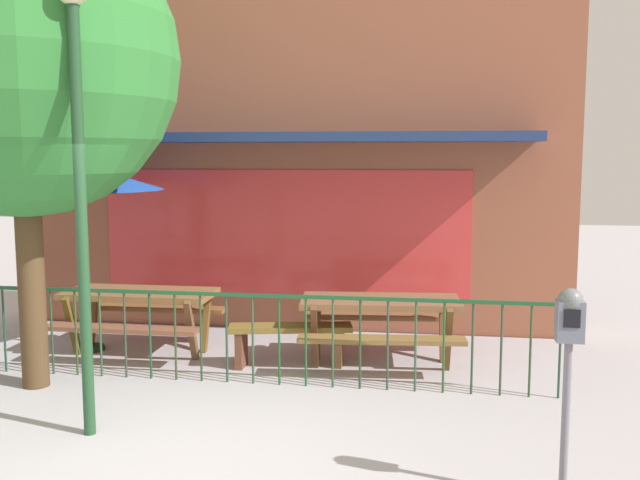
{
  "coord_description": "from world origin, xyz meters",
  "views": [
    {
      "loc": [
        1.92,
        -5.07,
        2.43
      ],
      "look_at": [
        0.8,
        2.46,
        1.5
      ],
      "focal_mm": 40.07,
      "sensor_mm": 36.0,
      "label": 1
    }
  ],
  "objects_px": {
    "picnic_table_right": "(380,313)",
    "street_tree": "(20,61)",
    "parking_meter_near": "(569,338)",
    "street_lamp": "(78,139)",
    "patio_bench": "(290,336)",
    "patio_umbrella": "(83,179)",
    "picnic_table_left": "(140,304)"
  },
  "relations": [
    {
      "from": "patio_bench",
      "to": "street_tree",
      "type": "distance_m",
      "value": 4.04
    },
    {
      "from": "parking_meter_near",
      "to": "street_tree",
      "type": "relative_size",
      "value": 0.31
    },
    {
      "from": "picnic_table_left",
      "to": "patio_bench",
      "type": "height_order",
      "value": "picnic_table_left"
    },
    {
      "from": "parking_meter_near",
      "to": "street_tree",
      "type": "distance_m",
      "value": 5.72
    },
    {
      "from": "patio_umbrella",
      "to": "street_lamp",
      "type": "relative_size",
      "value": 0.59
    },
    {
      "from": "street_tree",
      "to": "street_lamp",
      "type": "distance_m",
      "value": 1.79
    },
    {
      "from": "picnic_table_right",
      "to": "patio_bench",
      "type": "distance_m",
      "value": 1.06
    },
    {
      "from": "picnic_table_left",
      "to": "street_tree",
      "type": "relative_size",
      "value": 0.37
    },
    {
      "from": "picnic_table_left",
      "to": "patio_umbrella",
      "type": "xyz_separation_m",
      "value": [
        -0.69,
        0.04,
        1.51
      ]
    },
    {
      "from": "parking_meter_near",
      "to": "street_lamp",
      "type": "relative_size",
      "value": 0.39
    },
    {
      "from": "picnic_table_right",
      "to": "parking_meter_near",
      "type": "relative_size",
      "value": 1.26
    },
    {
      "from": "picnic_table_left",
      "to": "street_lamp",
      "type": "height_order",
      "value": "street_lamp"
    },
    {
      "from": "patio_umbrella",
      "to": "street_tree",
      "type": "distance_m",
      "value": 1.83
    },
    {
      "from": "picnic_table_left",
      "to": "parking_meter_near",
      "type": "height_order",
      "value": "parking_meter_near"
    },
    {
      "from": "picnic_table_right",
      "to": "street_tree",
      "type": "distance_m",
      "value": 4.63
    },
    {
      "from": "picnic_table_left",
      "to": "patio_bench",
      "type": "relative_size",
      "value": 1.26
    },
    {
      "from": "picnic_table_right",
      "to": "patio_bench",
      "type": "xyz_separation_m",
      "value": [
        -1.01,
        -0.21,
        -0.26
      ]
    },
    {
      "from": "patio_umbrella",
      "to": "parking_meter_near",
      "type": "bearing_deg",
      "value": -31.86
    },
    {
      "from": "patio_umbrella",
      "to": "street_tree",
      "type": "height_order",
      "value": "street_tree"
    },
    {
      "from": "street_tree",
      "to": "parking_meter_near",
      "type": "bearing_deg",
      "value": -19.63
    },
    {
      "from": "picnic_table_right",
      "to": "patio_umbrella",
      "type": "relative_size",
      "value": 0.84
    },
    {
      "from": "picnic_table_left",
      "to": "patio_bench",
      "type": "xyz_separation_m",
      "value": [
        1.9,
        -0.25,
        -0.26
      ]
    },
    {
      "from": "picnic_table_left",
      "to": "patio_umbrella",
      "type": "height_order",
      "value": "patio_umbrella"
    },
    {
      "from": "picnic_table_left",
      "to": "picnic_table_right",
      "type": "distance_m",
      "value": 2.91
    },
    {
      "from": "patio_bench",
      "to": "street_tree",
      "type": "xyz_separation_m",
      "value": [
        -2.51,
        -1.08,
        2.98
      ]
    },
    {
      "from": "street_lamp",
      "to": "street_tree",
      "type": "bearing_deg",
      "value": 135.67
    },
    {
      "from": "picnic_table_right",
      "to": "parking_meter_near",
      "type": "height_order",
      "value": "parking_meter_near"
    },
    {
      "from": "patio_bench",
      "to": "picnic_table_left",
      "type": "bearing_deg",
      "value": 172.41
    },
    {
      "from": "patio_bench",
      "to": "parking_meter_near",
      "type": "xyz_separation_m",
      "value": [
        2.48,
        -2.86,
        0.82
      ]
    },
    {
      "from": "street_tree",
      "to": "street_lamp",
      "type": "xyz_separation_m",
      "value": [
        1.15,
        -1.12,
        -0.79
      ]
    },
    {
      "from": "patio_bench",
      "to": "street_tree",
      "type": "relative_size",
      "value": 0.29
    },
    {
      "from": "picnic_table_right",
      "to": "parking_meter_near",
      "type": "distance_m",
      "value": 3.45
    }
  ]
}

